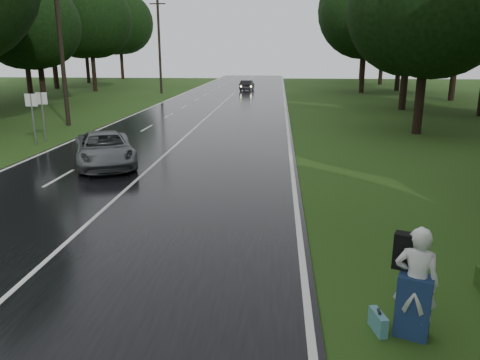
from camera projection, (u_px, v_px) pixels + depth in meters
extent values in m
plane|color=#254414|center=(22.00, 284.00, 9.52)|extent=(160.00, 160.00, 0.00)
cube|color=black|center=(194.00, 129.00, 28.74)|extent=(12.00, 140.00, 0.04)
cube|color=silver|center=(194.00, 129.00, 28.73)|extent=(0.12, 140.00, 0.01)
imported|color=#565A5C|center=(105.00, 149.00, 19.26)|extent=(4.08, 5.43, 1.37)
imported|color=black|center=(247.00, 85.00, 57.92)|extent=(1.69, 3.89, 1.24)
imported|color=silver|center=(416.00, 283.00, 7.55)|extent=(0.83, 0.70, 1.95)
cube|color=navy|center=(413.00, 306.00, 7.66)|extent=(0.64, 0.54, 1.09)
cube|color=black|center=(407.00, 252.00, 7.69)|extent=(0.50, 0.38, 0.62)
cube|color=teal|center=(378.00, 322.00, 7.86)|extent=(0.25, 0.52, 0.35)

